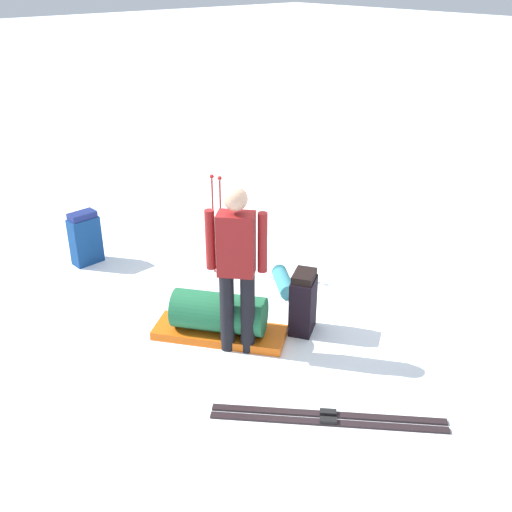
% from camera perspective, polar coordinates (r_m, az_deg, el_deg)
% --- Properties ---
extents(ground_plane, '(80.00, 80.00, 0.00)m').
position_cam_1_polar(ground_plane, '(6.53, -0.00, -5.51)').
color(ground_plane, white).
extents(skier_standing, '(0.45, 0.41, 1.70)m').
position_cam_1_polar(skier_standing, '(5.48, -1.88, -0.71)').
color(skier_standing, black).
rests_on(skier_standing, ground_plane).
extents(ski_pair_near, '(1.55, 1.49, 0.05)m').
position_cam_1_polar(ski_pair_near, '(5.20, 6.93, -15.20)').
color(ski_pair_near, black).
rests_on(ski_pair_near, ground_plane).
extents(backpack_large_dark, '(0.22, 0.37, 0.69)m').
position_cam_1_polar(backpack_large_dark, '(7.76, -16.06, 1.64)').
color(backpack_large_dark, navy).
rests_on(backpack_large_dark, ground_plane).
extents(backpack_bright, '(0.36, 0.40, 0.68)m').
position_cam_1_polar(backpack_bright, '(6.10, 4.54, -4.47)').
color(backpack_bright, black).
rests_on(backpack_bright, ground_plane).
extents(ski_poles_planted_near, '(0.18, 0.10, 1.26)m').
position_cam_1_polar(ski_poles_planted_near, '(7.06, -3.76, 3.43)').
color(ski_poles_planted_near, maroon).
rests_on(ski_poles_planted_near, ground_plane).
extents(gear_sled, '(1.35, 1.16, 0.49)m').
position_cam_1_polar(gear_sled, '(6.04, -3.55, -5.92)').
color(gear_sled, '#DF5A10').
rests_on(gear_sled, ground_plane).
extents(sleeping_mat_rolled, '(0.56, 0.45, 0.18)m').
position_cam_1_polar(sleeping_mat_rolled, '(6.97, 2.65, -2.49)').
color(sleeping_mat_rolled, teal).
rests_on(sleeping_mat_rolled, ground_plane).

